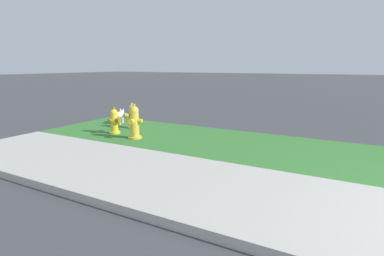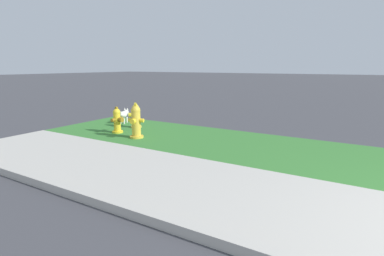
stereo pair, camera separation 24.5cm
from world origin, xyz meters
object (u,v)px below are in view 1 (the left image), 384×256
object	(u,v)px
fire_hydrant_at_driveway	(114,121)
small_white_dog	(120,115)
fire_hydrant_mid_block	(134,122)
fire_hydrant_across_street	(132,116)

from	to	relation	value
fire_hydrant_at_driveway	small_white_dog	distance (m)	1.34
fire_hydrant_mid_block	small_white_dog	size ratio (longest dim) A/B	1.68
fire_hydrant_at_driveway	small_white_dog	xyz separation A→B (m)	(-0.79, 1.07, -0.06)
fire_hydrant_across_street	small_white_dog	world-z (taller)	fire_hydrant_across_street
fire_hydrant_at_driveway	fire_hydrant_mid_block	xyz separation A→B (m)	(0.77, -0.17, 0.07)
fire_hydrant_across_street	small_white_dog	size ratio (longest dim) A/B	1.43
fire_hydrant_across_street	small_white_dog	xyz separation A→B (m)	(-0.75, 0.34, -0.07)
fire_hydrant_at_driveway	fire_hydrant_across_street	bearing A→B (deg)	-175.31
fire_hydrant_mid_block	small_white_dog	xyz separation A→B (m)	(-1.56, 1.24, -0.13)
fire_hydrant_at_driveway	fire_hydrant_across_street	xyz separation A→B (m)	(-0.04, 0.73, 0.01)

